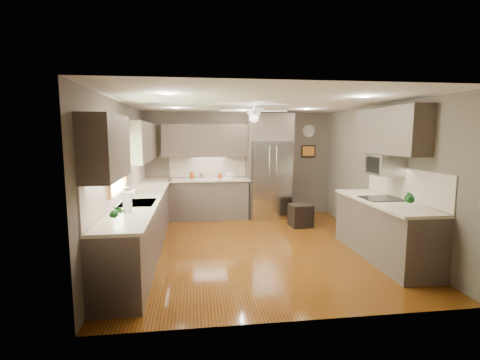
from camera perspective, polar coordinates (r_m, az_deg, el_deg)
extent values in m
plane|color=#4A2509|center=(6.28, 2.67, -10.81)|extent=(5.00, 5.00, 0.00)
plane|color=white|center=(5.98, 2.82, 12.57)|extent=(5.00, 5.00, 0.00)
plane|color=brown|center=(8.46, -0.27, 2.64)|extent=(4.50, 0.00, 4.50)
plane|color=brown|center=(3.60, 9.83, -4.24)|extent=(4.50, 0.00, 4.50)
plane|color=brown|center=(6.02, -18.83, 0.22)|extent=(0.00, 5.00, 5.00)
plane|color=brown|center=(6.77, 21.83, 0.85)|extent=(0.00, 5.00, 5.00)
cylinder|color=#943410|center=(8.16, -7.90, 0.76)|extent=(0.12, 0.12, 0.15)
cylinder|color=silver|center=(8.16, -6.39, 0.72)|extent=(0.11, 0.11, 0.13)
cylinder|color=#C5B094|center=(8.11, -5.21, 0.84)|extent=(0.16, 0.16, 0.20)
cylinder|color=#943410|center=(8.12, -3.33, 0.65)|extent=(0.11, 0.11, 0.13)
imported|color=white|center=(6.03, -16.91, -1.83)|extent=(0.10, 0.10, 0.18)
imported|color=#195820|center=(4.24, -19.55, -5.00)|extent=(0.17, 0.13, 0.30)
imported|color=#195820|center=(5.40, 26.22, -2.69)|extent=(0.20, 0.18, 0.30)
imported|color=#C5B094|center=(8.15, -1.62, 0.44)|extent=(0.24, 0.24, 0.05)
cube|color=#50403A|center=(6.27, -15.53, -6.83)|extent=(0.60, 4.70, 0.90)
cube|color=beige|center=(6.17, -15.55, -2.59)|extent=(0.65, 4.70, 0.04)
cube|color=beige|center=(6.17, -18.44, -0.06)|extent=(0.02, 4.70, 0.50)
cube|color=#50403A|center=(8.21, -5.03, -3.18)|extent=(1.85, 0.60, 0.90)
cube|color=beige|center=(8.12, -5.06, 0.06)|extent=(1.85, 0.65, 0.04)
cube|color=beige|center=(8.39, -5.18, 2.23)|extent=(1.85, 0.02, 0.50)
cube|color=#50403A|center=(4.38, -21.09, 5.05)|extent=(0.33, 1.20, 0.75)
cube|color=#50403A|center=(7.23, -15.73, 6.08)|extent=(0.33, 2.40, 0.75)
cube|color=#50403A|center=(8.20, -5.18, 6.48)|extent=(2.15, 0.33, 0.75)
cube|color=#50403A|center=(6.17, 23.35, 7.44)|extent=(0.33, 1.70, 0.75)
cube|color=#BFF2B2|center=(5.50, -19.81, 2.66)|extent=(0.01, 1.00, 0.80)
cube|color=brown|center=(5.48, -19.76, 7.14)|extent=(0.05, 1.12, 0.06)
cube|color=brown|center=(5.55, -19.36, -1.76)|extent=(0.05, 1.12, 0.06)
cube|color=brown|center=(4.98, -20.82, 2.14)|extent=(0.05, 0.06, 0.80)
cube|color=brown|center=(6.02, -18.52, 3.10)|extent=(0.05, 0.06, 0.80)
cube|color=silver|center=(5.53, -16.43, -3.72)|extent=(0.50, 0.70, 0.03)
cube|color=#262626|center=(5.54, -16.42, -4.08)|extent=(0.44, 0.62, 0.05)
cylinder|color=silver|center=(5.54, -18.52, -2.47)|extent=(0.02, 0.02, 0.24)
cylinder|color=silver|center=(5.51, -17.96, -1.23)|extent=(0.16, 0.02, 0.02)
cube|color=silver|center=(8.26, 4.87, 0.12)|extent=(0.92, 0.72, 1.82)
cube|color=black|center=(7.97, 5.37, -2.01)|extent=(0.88, 0.02, 0.02)
cube|color=black|center=(7.89, 5.44, 2.25)|extent=(0.01, 0.02, 1.00)
cylinder|color=silver|center=(7.84, 4.92, 2.22)|extent=(0.02, 0.02, 0.90)
cylinder|color=silver|center=(7.87, 6.06, 2.23)|extent=(0.02, 0.02, 0.90)
cube|color=#50403A|center=(8.25, 4.88, 8.64)|extent=(1.04, 0.60, 0.63)
cube|color=#50403A|center=(8.23, 1.38, 0.12)|extent=(0.06, 0.60, 1.82)
cube|color=#50403A|center=(8.44, 8.10, 0.23)|extent=(0.06, 0.60, 1.82)
cube|color=#50403A|center=(6.07, 22.47, -7.60)|extent=(0.65, 2.20, 0.90)
cube|color=beige|center=(5.96, 22.57, -3.24)|extent=(0.70, 2.20, 0.04)
cube|color=beige|center=(6.09, 25.39, -0.51)|extent=(0.02, 2.20, 0.50)
cube|color=black|center=(6.04, 22.11, -2.84)|extent=(0.56, 0.52, 0.01)
cube|color=silver|center=(6.16, 22.64, 2.35)|extent=(0.42, 0.55, 0.34)
cube|color=black|center=(6.06, 20.92, 2.35)|extent=(0.02, 0.40, 0.26)
cylinder|color=white|center=(6.27, 2.31, 11.97)|extent=(0.03, 0.03, 0.08)
cylinder|color=white|center=(6.26, 2.31, 11.06)|extent=(0.22, 0.22, 0.10)
sphere|color=white|center=(6.26, 2.30, 10.15)|extent=(0.16, 0.16, 0.16)
cube|color=white|center=(6.33, 5.49, 11.18)|extent=(0.48, 0.11, 0.01)
cube|color=white|center=(6.61, 1.79, 11.06)|extent=(0.11, 0.48, 0.01)
cube|color=white|center=(6.21, -0.93, 11.28)|extent=(0.48, 0.11, 0.01)
cube|color=white|center=(5.92, 2.90, 11.45)|extent=(0.11, 0.48, 0.01)
cylinder|color=white|center=(7.19, -10.40, 11.57)|extent=(0.14, 0.14, 0.01)
cylinder|color=white|center=(7.56, 10.94, 11.36)|extent=(0.14, 0.14, 0.01)
cylinder|color=white|center=(4.70, -11.94, 13.70)|extent=(0.14, 0.14, 0.01)
cylinder|color=white|center=(5.25, 19.78, 12.77)|extent=(0.14, 0.14, 0.01)
cylinder|color=white|center=(7.75, 0.39, 11.39)|extent=(0.14, 0.14, 0.01)
cylinder|color=white|center=(8.81, 11.23, 7.90)|extent=(0.30, 0.03, 0.30)
cylinder|color=silver|center=(8.79, 11.26, 7.90)|extent=(0.29, 0.00, 0.29)
cube|color=black|center=(8.81, 11.15, 4.65)|extent=(0.36, 0.03, 0.30)
cube|color=orange|center=(8.80, 11.18, 4.65)|extent=(0.30, 0.01, 0.24)
cube|color=black|center=(7.63, 9.90, -5.83)|extent=(0.47, 0.47, 0.49)
cube|color=black|center=(7.58, 9.94, -4.10)|extent=(0.45, 0.45, 0.03)
cylinder|color=white|center=(4.85, -17.99, -3.50)|extent=(0.12, 0.12, 0.28)
cylinder|color=silver|center=(4.84, -18.00, -3.38)|extent=(0.02, 0.02, 0.30)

